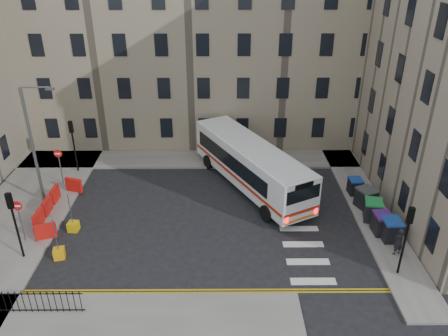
{
  "coord_description": "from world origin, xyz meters",
  "views": [
    {
      "loc": [
        -0.81,
        -23.7,
        15.79
      ],
      "look_at": [
        -0.67,
        1.29,
        3.0
      ],
      "focal_mm": 35.0,
      "sensor_mm": 36.0,
      "label": 1
    }
  ],
  "objects_px": {
    "wheelie_bin_c": "(373,210)",
    "wheelie_bin_d": "(366,198)",
    "wheelie_bin_a": "(391,229)",
    "bollard_yellow": "(59,253)",
    "bus": "(250,163)",
    "bollard_chevron": "(73,226)",
    "wheelie_bin_b": "(382,223)",
    "streetlamp": "(32,145)",
    "wheelie_bin_e": "(355,186)",
    "pedestrian": "(398,242)"
  },
  "relations": [
    {
      "from": "wheelie_bin_d",
      "to": "wheelie_bin_e",
      "type": "bearing_deg",
      "value": 73.24
    },
    {
      "from": "wheelie_bin_c",
      "to": "pedestrian",
      "type": "height_order",
      "value": "pedestrian"
    },
    {
      "from": "pedestrian",
      "to": "bollard_yellow",
      "type": "relative_size",
      "value": 2.83
    },
    {
      "from": "wheelie_bin_b",
      "to": "wheelie_bin_c",
      "type": "height_order",
      "value": "wheelie_bin_c"
    },
    {
      "from": "streetlamp",
      "to": "wheelie_bin_a",
      "type": "distance_m",
      "value": 22.9
    },
    {
      "from": "wheelie_bin_c",
      "to": "wheelie_bin_e",
      "type": "height_order",
      "value": "wheelie_bin_c"
    },
    {
      "from": "bus",
      "to": "wheelie_bin_a",
      "type": "bearing_deg",
      "value": -67.72
    },
    {
      "from": "streetlamp",
      "to": "wheelie_bin_e",
      "type": "distance_m",
      "value": 21.86
    },
    {
      "from": "bollard_chevron",
      "to": "wheelie_bin_c",
      "type": "bearing_deg",
      "value": 2.78
    },
    {
      "from": "bus",
      "to": "wheelie_bin_e",
      "type": "bearing_deg",
      "value": -37.62
    },
    {
      "from": "streetlamp",
      "to": "pedestrian",
      "type": "bearing_deg",
      "value": -14.98
    },
    {
      "from": "wheelie_bin_d",
      "to": "bollard_yellow",
      "type": "height_order",
      "value": "wheelie_bin_d"
    },
    {
      "from": "wheelie_bin_a",
      "to": "wheelie_bin_c",
      "type": "relative_size",
      "value": 0.92
    },
    {
      "from": "wheelie_bin_d",
      "to": "bollard_chevron",
      "type": "bearing_deg",
      "value": 163.65
    },
    {
      "from": "wheelie_bin_a",
      "to": "wheelie_bin_d",
      "type": "distance_m",
      "value": 3.61
    },
    {
      "from": "wheelie_bin_a",
      "to": "bollard_yellow",
      "type": "relative_size",
      "value": 2.22
    },
    {
      "from": "bus",
      "to": "wheelie_bin_b",
      "type": "bearing_deg",
      "value": -65.9
    },
    {
      "from": "wheelie_bin_b",
      "to": "wheelie_bin_d",
      "type": "bearing_deg",
      "value": 89.73
    },
    {
      "from": "bus",
      "to": "pedestrian",
      "type": "relative_size",
      "value": 7.11
    },
    {
      "from": "wheelie_bin_a",
      "to": "wheelie_bin_e",
      "type": "height_order",
      "value": "wheelie_bin_a"
    },
    {
      "from": "bus",
      "to": "wheelie_bin_a",
      "type": "relative_size",
      "value": 9.03
    },
    {
      "from": "wheelie_bin_b",
      "to": "wheelie_bin_d",
      "type": "relative_size",
      "value": 0.85
    },
    {
      "from": "wheelie_bin_a",
      "to": "pedestrian",
      "type": "bearing_deg",
      "value": -95.57
    },
    {
      "from": "bus",
      "to": "bollard_yellow",
      "type": "distance_m",
      "value": 13.95
    },
    {
      "from": "bus",
      "to": "wheelie_bin_e",
      "type": "height_order",
      "value": "bus"
    },
    {
      "from": "wheelie_bin_d",
      "to": "bollard_yellow",
      "type": "relative_size",
      "value": 2.59
    },
    {
      "from": "streetlamp",
      "to": "pedestrian",
      "type": "xyz_separation_m",
      "value": [
        22.08,
        -5.91,
        -3.34
      ]
    },
    {
      "from": "streetlamp",
      "to": "wheelie_bin_d",
      "type": "bearing_deg",
      "value": -2.35
    },
    {
      "from": "bollard_yellow",
      "to": "wheelie_bin_b",
      "type": "bearing_deg",
      "value": 6.45
    },
    {
      "from": "wheelie_bin_a",
      "to": "bus",
      "type": "bearing_deg",
      "value": 138.67
    },
    {
      "from": "wheelie_bin_a",
      "to": "bollard_chevron",
      "type": "xyz_separation_m",
      "value": [
        -19.18,
        1.18,
        -0.52
      ]
    },
    {
      "from": "wheelie_bin_c",
      "to": "streetlamp",
      "type": "bearing_deg",
      "value": -172.03
    },
    {
      "from": "wheelie_bin_e",
      "to": "bollard_yellow",
      "type": "xyz_separation_m",
      "value": [
        -18.54,
        -6.86,
        -0.42
      ]
    },
    {
      "from": "streetlamp",
      "to": "wheelie_bin_e",
      "type": "xyz_separation_m",
      "value": [
        21.54,
        0.91,
        -3.62
      ]
    },
    {
      "from": "wheelie_bin_b",
      "to": "bollard_chevron",
      "type": "xyz_separation_m",
      "value": [
        -18.87,
        0.52,
        -0.51
      ]
    },
    {
      "from": "streetlamp",
      "to": "wheelie_bin_d",
      "type": "distance_m",
      "value": 22.06
    },
    {
      "from": "bus",
      "to": "bollard_chevron",
      "type": "height_order",
      "value": "bus"
    },
    {
      "from": "bollard_yellow",
      "to": "pedestrian",
      "type": "bearing_deg",
      "value": 0.14
    },
    {
      "from": "wheelie_bin_c",
      "to": "wheelie_bin_a",
      "type": "bearing_deg",
      "value": -63.91
    },
    {
      "from": "bus",
      "to": "bollard_chevron",
      "type": "relative_size",
      "value": 20.09
    },
    {
      "from": "wheelie_bin_c",
      "to": "pedestrian",
      "type": "distance_m",
      "value": 3.53
    },
    {
      "from": "bus",
      "to": "bollard_chevron",
      "type": "xyz_separation_m",
      "value": [
        -11.23,
        -5.47,
        -1.62
      ]
    },
    {
      "from": "wheelie_bin_c",
      "to": "wheelie_bin_d",
      "type": "distance_m",
      "value": 1.5
    },
    {
      "from": "bus",
      "to": "wheelie_bin_c",
      "type": "relative_size",
      "value": 8.32
    },
    {
      "from": "wheelie_bin_d",
      "to": "bollard_chevron",
      "type": "xyz_separation_m",
      "value": [
        -18.76,
        -2.41,
        -0.53
      ]
    },
    {
      "from": "wheelie_bin_c",
      "to": "wheelie_bin_e",
      "type": "xyz_separation_m",
      "value": [
        -0.2,
        3.3,
        -0.12
      ]
    },
    {
      "from": "bollard_chevron",
      "to": "wheelie_bin_e",
      "type": "bearing_deg",
      "value": 12.8
    },
    {
      "from": "wheelie_bin_a",
      "to": "streetlamp",
      "type": "bearing_deg",
      "value": 167.13
    },
    {
      "from": "pedestrian",
      "to": "wheelie_bin_d",
      "type": "bearing_deg",
      "value": -107.24
    },
    {
      "from": "pedestrian",
      "to": "bollard_chevron",
      "type": "bearing_deg",
      "value": -28.67
    }
  ]
}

